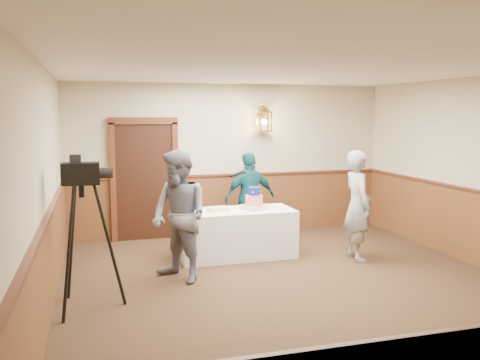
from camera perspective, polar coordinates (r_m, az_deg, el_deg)
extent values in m
plane|color=#322013|center=(6.55, 7.05, -12.68)|extent=(7.00, 7.00, 0.00)
cube|color=#C1B490|center=(9.51, -1.09, 2.31)|extent=(6.00, 0.02, 2.80)
cube|color=#C1B490|center=(5.74, -21.45, -1.55)|extent=(0.02, 7.00, 2.80)
cube|color=white|center=(6.18, 7.47, 12.51)|extent=(6.00, 7.00, 0.02)
cube|color=brown|center=(9.60, -1.04, -2.76)|extent=(5.98, 0.04, 1.10)
cube|color=brown|center=(5.93, -20.86, -9.69)|extent=(0.04, 6.98, 1.10)
cube|color=#532516|center=(9.50, -1.03, 0.61)|extent=(5.98, 0.07, 0.04)
cube|color=black|center=(9.22, -10.65, -0.17)|extent=(1.00, 0.06, 2.10)
cube|color=white|center=(8.06, -0.39, -6.00)|extent=(1.80, 0.80, 0.75)
cube|color=beige|center=(8.04, 1.58, -3.06)|extent=(0.45, 0.45, 0.07)
cylinder|color=red|center=(8.02, 1.59, -2.26)|extent=(0.27, 0.27, 0.16)
cylinder|color=navy|center=(8.00, 1.59, -1.25)|extent=(0.19, 0.19, 0.13)
cube|color=#E7D38A|center=(7.89, -2.49, -3.29)|extent=(0.33, 0.26, 0.06)
cube|color=#C2EBA5|center=(7.85, -5.53, -3.36)|extent=(0.36, 0.33, 0.07)
imported|color=slate|center=(6.84, -6.81, -4.07)|extent=(1.03, 1.09, 1.78)
cylinder|color=black|center=(7.36, -0.40, 0.68)|extent=(0.23, 0.13, 0.09)
sphere|color=black|center=(7.44, 0.39, 0.95)|extent=(0.08, 0.08, 0.08)
imported|color=gray|center=(8.02, 13.05, -2.79)|extent=(0.45, 0.65, 1.70)
imported|color=#0E434A|center=(8.87, 1.12, -2.00)|extent=(0.98, 0.51, 1.59)
cube|color=black|center=(5.99, -17.46, 0.69)|extent=(0.42, 0.24, 0.25)
cylinder|color=black|center=(5.98, -14.88, 0.77)|extent=(0.17, 0.13, 0.12)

